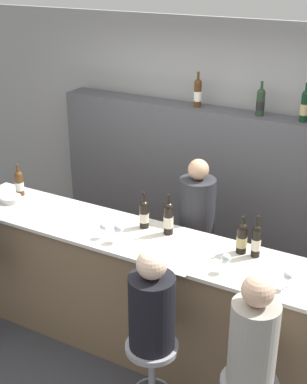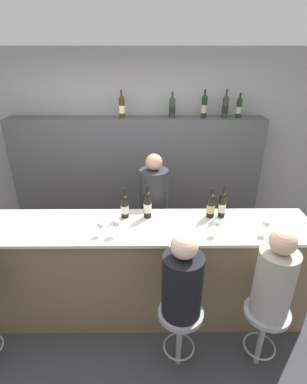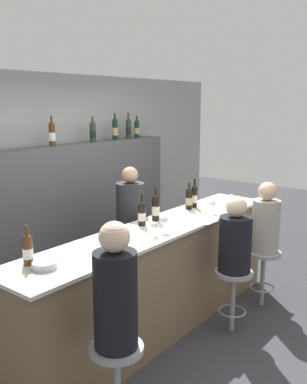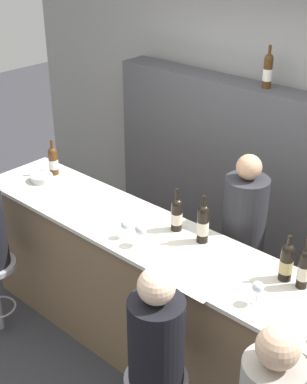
{
  "view_description": "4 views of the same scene",
  "coord_description": "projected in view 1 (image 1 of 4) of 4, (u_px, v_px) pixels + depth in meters",
  "views": [
    {
      "loc": [
        1.87,
        -2.89,
        3.13
      ],
      "look_at": [
        0.06,
        0.38,
        1.46
      ],
      "focal_mm": 50.0,
      "sensor_mm": 36.0,
      "label": 1
    },
    {
      "loc": [
        0.19,
        -2.08,
        2.59
      ],
      "look_at": [
        0.21,
        0.27,
        1.45
      ],
      "focal_mm": 28.0,
      "sensor_mm": 36.0,
      "label": 2
    },
    {
      "loc": [
        -3.17,
        -2.14,
        2.27
      ],
      "look_at": [
        0.04,
        0.39,
        1.41
      ],
      "focal_mm": 40.0,
      "sensor_mm": 36.0,
      "label": 3
    },
    {
      "loc": [
        1.91,
        -1.98,
        3.02
      ],
      "look_at": [
        -0.22,
        0.4,
        1.34
      ],
      "focal_mm": 50.0,
      "sensor_mm": 36.0,
      "label": 4
    }
  ],
  "objects": [
    {
      "name": "wine_glass_0",
      "position": [
        104.0,
        227.0,
        4.17
      ],
      "size": [
        0.07,
        0.07,
        0.13
      ],
      "color": "silver",
      "rests_on": "bar_counter"
    },
    {
      "name": "wine_bottle_backbar_1",
      "position": [
        261.0,
        102.0,
        4.75
      ],
      "size": [
        0.08,
        0.08,
        0.31
      ],
      "color": "#233823",
      "rests_on": "back_bar_cabinet"
    },
    {
      "name": "ground_plane",
      "position": [
        125.0,
        367.0,
        4.42
      ],
      "size": [
        16.0,
        16.0,
        0.0
      ],
      "primitive_type": "plane",
      "color": "#333338"
    },
    {
      "name": "wine_bottle_counter_1",
      "position": [
        144.0,
        214.0,
        4.32
      ],
      "size": [
        0.08,
        0.08,
        0.31
      ],
      "color": "black",
      "rests_on": "bar_counter"
    },
    {
      "name": "bartender",
      "position": [
        195.0,
        250.0,
        4.7
      ],
      "size": [
        0.31,
        0.31,
        1.59
      ],
      "color": "#28282D",
      "rests_on": "ground_plane"
    },
    {
      "name": "wine_bottle_counter_4",
      "position": [
        256.0,
        240.0,
        3.9
      ],
      "size": [
        0.07,
        0.07,
        0.33
      ],
      "color": "black",
      "rests_on": "bar_counter"
    },
    {
      "name": "wine_glass_2",
      "position": [
        226.0,
        259.0,
        3.71
      ],
      "size": [
        0.07,
        0.07,
        0.15
      ],
      "color": "silver",
      "rests_on": "bar_counter"
    },
    {
      "name": "guest_seated_middle",
      "position": [
        152.0,
        306.0,
        3.58
      ],
      "size": [
        0.32,
        0.32,
        0.76
      ],
      "color": "black",
      "rests_on": "bar_stool_middle"
    },
    {
      "name": "wine_glass_3",
      "position": [
        288.0,
        276.0,
        3.52
      ],
      "size": [
        0.07,
        0.07,
        0.14
      ],
      "color": "silver",
      "rests_on": "bar_counter"
    },
    {
      "name": "bar_counter",
      "position": [
        142.0,
        294.0,
        4.43
      ],
      "size": [
        3.44,
        0.63,
        1.08
      ],
      "color": "brown",
      "rests_on": "ground_plane"
    },
    {
      "name": "wine_glass_1",
      "position": [
        119.0,
        229.0,
        4.1
      ],
      "size": [
        0.08,
        0.08,
        0.16
      ],
      "color": "silver",
      "rests_on": "bar_counter"
    },
    {
      "name": "wine_bottle_backbar_0",
      "position": [
        198.0,
        93.0,
        5.02
      ],
      "size": [
        0.07,
        0.07,
        0.33
      ],
      "color": "#4C2D14",
      "rests_on": "back_bar_cabinet"
    },
    {
      "name": "guest_seated_right",
      "position": [
        254.0,
        337.0,
        3.26
      ],
      "size": [
        0.3,
        0.3,
        0.79
      ],
      "color": "gray",
      "rests_on": "bar_stool_right"
    },
    {
      "name": "tasting_menu",
      "position": [
        181.0,
        263.0,
        3.85
      ],
      "size": [
        0.21,
        0.3,
        0.0
      ],
      "color": "white",
      "rests_on": "bar_counter"
    },
    {
      "name": "back_bar_cabinet",
      "position": [
        209.0,
        196.0,
        5.37
      ],
      "size": [
        3.23,
        0.28,
        1.8
      ],
      "color": "#4C4C51",
      "rests_on": "ground_plane"
    },
    {
      "name": "metal_bowl",
      "position": [
        11.0,
        199.0,
        4.81
      ],
      "size": [
        0.18,
        0.18,
        0.05
      ],
      "color": "#B7B7BC",
      "rests_on": "bar_counter"
    },
    {
      "name": "wine_bottle_counter_2",
      "position": [
        168.0,
        218.0,
        4.21
      ],
      "size": [
        0.08,
        0.08,
        0.34
      ],
      "color": "black",
      "rests_on": "bar_counter"
    },
    {
      "name": "bar_stool_middle",
      "position": [
        152.0,
        360.0,
        3.77
      ],
      "size": [
        0.38,
        0.38,
        0.64
      ],
      "color": "gray",
      "rests_on": "ground_plane"
    },
    {
      "name": "wine_bottle_backbar_2",
      "position": [
        305.0,
        106.0,
        4.57
      ],
      "size": [
        0.07,
        0.07,
        0.34
      ],
      "color": "black",
      "rests_on": "back_bar_cabinet"
    },
    {
      "name": "wine_bottle_counter_3",
      "position": [
        242.0,
        238.0,
        3.95
      ],
      "size": [
        0.08,
        0.08,
        0.3
      ],
      "color": "black",
      "rests_on": "bar_counter"
    },
    {
      "name": "wall_back",
      "position": [
        220.0,
        152.0,
        5.38
      ],
      "size": [
        6.4,
        0.05,
        2.6
      ],
      "color": "#9E9E9E",
      "rests_on": "ground_plane"
    },
    {
      "name": "wine_bottle_counter_0",
      "position": [
        19.0,
        183.0,
        4.9
      ],
      "size": [
        0.08,
        0.08,
        0.3
      ],
      "color": "#4C2D14",
      "rests_on": "bar_counter"
    }
  ]
}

